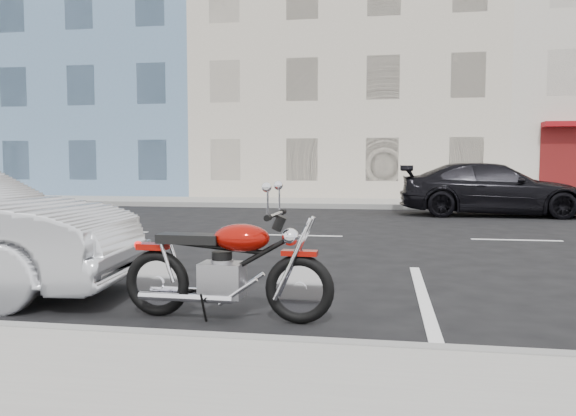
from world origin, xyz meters
name	(u,v)px	position (x,y,z in m)	size (l,w,h in m)	color
ground	(405,238)	(0.00, 0.00, 0.00)	(120.00, 120.00, 0.00)	black
sidewalk_far	(254,202)	(-5.00, 8.70, 0.07)	(80.00, 3.40, 0.15)	gray
curb_far	(242,205)	(-5.00, 7.00, 0.08)	(80.00, 0.12, 0.16)	gray
bldg_blue	(115,65)	(-14.00, 16.30, 6.50)	(12.00, 12.00, 13.00)	slate
bldg_cream	(352,73)	(-2.00, 16.30, 5.75)	(12.00, 12.00, 11.50)	#BCB29F
motorcycle	(302,274)	(-1.10, -6.09, 0.44)	(1.92, 0.63, 0.96)	black
car_far	(492,189)	(2.51, 5.27, 0.72)	(2.03, 4.99, 1.45)	black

